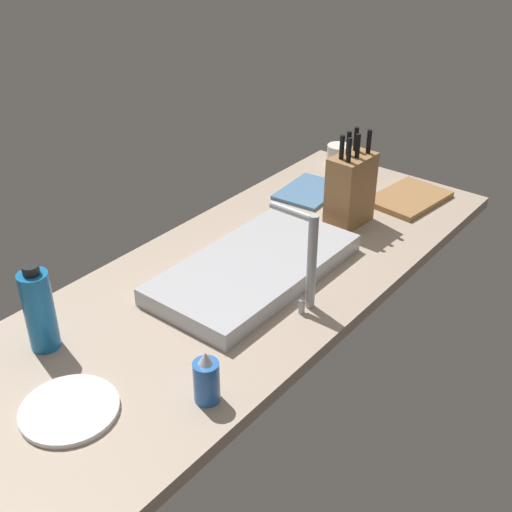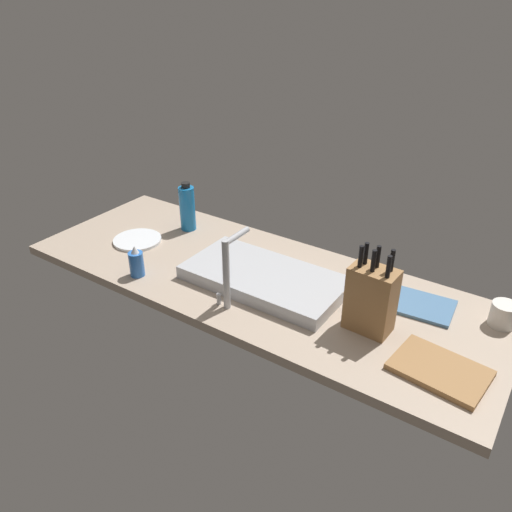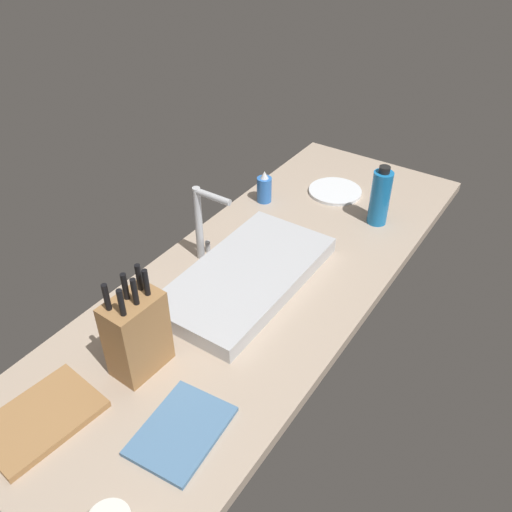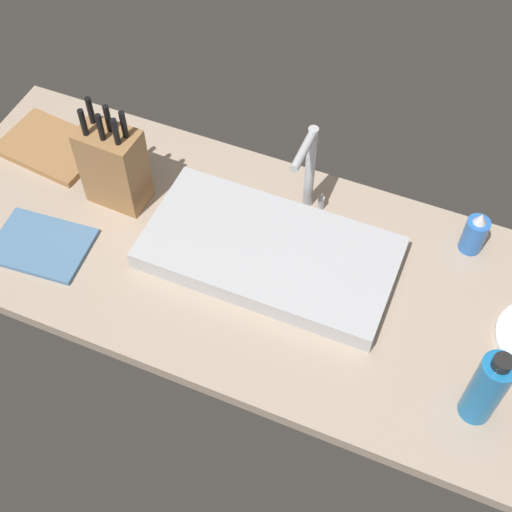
{
  "view_description": "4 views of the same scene",
  "coord_description": "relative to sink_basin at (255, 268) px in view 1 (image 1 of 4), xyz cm",
  "views": [
    {
      "loc": [
        110.17,
        95.14,
        99.65
      ],
      "look_at": [
        -5.78,
        2.97,
        10.05
      ],
      "focal_mm": 46.22,
      "sensor_mm": 36.0,
      "label": 1
    },
    {
      "loc": [
        -90.75,
        132.89,
        102.91
      ],
      "look_at": [
        -0.75,
        0.27,
        12.56
      ],
      "focal_mm": 35.32,
      "sensor_mm": 36.0,
      "label": 2
    },
    {
      "loc": [
        -108.0,
        -69.32,
        108.19
      ],
      "look_at": [
        -0.94,
        2.35,
        10.47
      ],
      "focal_mm": 37.55,
      "sensor_mm": 36.0,
      "label": 3
    },
    {
      "loc": [
        28.63,
        -88.26,
        138.08
      ],
      "look_at": [
        -7.15,
        -2.74,
        10.5
      ],
      "focal_mm": 49.3,
      "sensor_mm": 36.0,
      "label": 4
    }
  ],
  "objects": [
    {
      "name": "coffee_mug",
      "position": [
        -76.86,
        -22.54,
        1.5
      ],
      "size": [
        8.3,
        8.3,
        7.92
      ],
      "primitive_type": "cylinder",
      "color": "silver",
      "rests_on": "countertop_slab"
    },
    {
      "name": "sink_basin",
      "position": [
        0.0,
        0.0,
        0.0
      ],
      "size": [
        58.54,
        29.92,
        4.93
      ],
      "primitive_type": "cube",
      "color": "#B7BABF",
      "rests_on": "countertop_slab"
    },
    {
      "name": "knife_block",
      "position": [
        -41.82,
        3.42,
        8.88
      ],
      "size": [
        14.84,
        9.84,
        29.02
      ],
      "rotation": [
        0.0,
        0.0,
        -0.05
      ],
      "color": "#9E7042",
      "rests_on": "countertop_slab"
    },
    {
      "name": "countertop_slab",
      "position": [
        5.88,
        -2.44,
        -4.21
      ],
      "size": [
        182.82,
        66.75,
        3.5
      ],
      "primitive_type": "cube",
      "color": "tan",
      "rests_on": "ground"
    },
    {
      "name": "dinner_plate",
      "position": [
        63.0,
        2.25,
        -1.86
      ],
      "size": [
        20.19,
        20.19,
        1.2
      ],
      "primitive_type": "cylinder",
      "color": "white",
      "rests_on": "countertop_slab"
    },
    {
      "name": "cutting_board",
      "position": [
        -67.09,
        11.12,
        -1.56
      ],
      "size": [
        27.64,
        20.71,
        1.8
      ],
      "primitive_type": "cube",
      "rotation": [
        0.0,
        0.0,
        -0.11
      ],
      "color": "#9E7042",
      "rests_on": "countertop_slab"
    },
    {
      "name": "faucet",
      "position": [
        2.46,
        17.97,
        12.62
      ],
      "size": [
        5.5,
        13.45,
        25.63
      ],
      "color": "#B7BABF",
      "rests_on": "countertop_slab"
    },
    {
      "name": "soap_bottle",
      "position": [
        42.84,
        21.61,
        2.82
      ],
      "size": [
        5.5,
        5.5,
        12.35
      ],
      "color": "blue",
      "rests_on": "countertop_slab"
    },
    {
      "name": "water_bottle",
      "position": [
        52.91,
        -19.19,
        7.67
      ],
      "size": [
        6.81,
        6.81,
        21.75
      ],
      "color": "#1970B7",
      "rests_on": "countertop_slab"
    },
    {
      "name": "dish_towel",
      "position": [
        -51.56,
        -17.69,
        -1.86
      ],
      "size": [
        23.98,
        18.38,
        1.2
      ],
      "primitive_type": "cube",
      "rotation": [
        0.0,
        0.0,
        0.09
      ],
      "color": "teal",
      "rests_on": "countertop_slab"
    }
  ]
}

